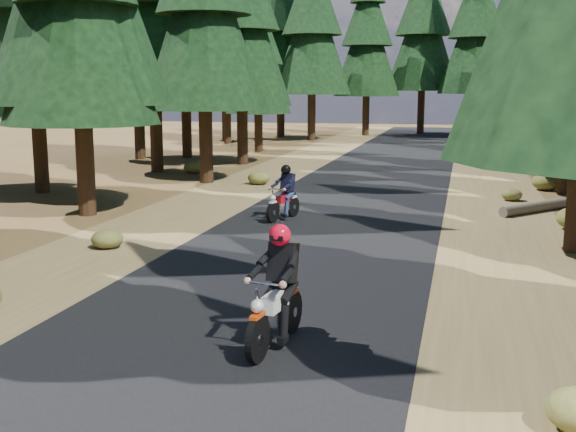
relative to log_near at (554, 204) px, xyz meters
The scene contains 8 objects.
ground 12.29m from the log_near, 120.81° to the right, with size 120.00×120.00×0.00m, color #443418.
road 8.40m from the log_near, 138.57° to the right, with size 6.00×100.00×0.01m, color black.
shoulder_l 12.23m from the log_near, 152.98° to the right, with size 3.20×100.00×0.01m, color brown.
shoulder_r 5.81m from the log_near, 106.96° to the right, with size 3.20×100.00×0.01m, color brown.
log_near is the anchor object (origin of this frame).
understory_shrubs 6.11m from the log_near, 139.17° to the right, with size 15.67×30.57×0.62m.
rider_lead 14.70m from the log_near, 111.34° to the right, with size 0.86×2.07×1.79m.
rider_follow 8.61m from the log_near, 153.79° to the right, with size 1.00×1.83×1.56m.
Camera 1 is at (3.51, -12.83, 3.77)m, focal length 45.00 mm.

